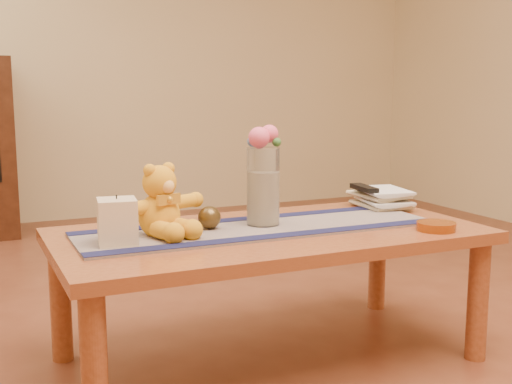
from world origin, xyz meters
name	(u,v)px	position (x,y,z in m)	size (l,w,h in m)	color
floor	(269,359)	(0.00, 0.00, 0.00)	(5.50, 5.50, 0.00)	#5B2A1A
wall_back	(95,24)	(0.00, 2.75, 1.35)	(5.50, 5.50, 0.00)	tan
coffee_table_top	(270,236)	(0.00, 0.00, 0.43)	(1.40, 0.70, 0.04)	brown
table_leg_fl	(94,368)	(-0.64, -0.29, 0.21)	(0.07, 0.07, 0.41)	brown
table_leg_fr	(478,301)	(0.64, -0.29, 0.21)	(0.07, 0.07, 0.41)	brown
table_leg_bl	(60,301)	(-0.64, 0.29, 0.21)	(0.07, 0.07, 0.41)	brown
table_leg_br	(377,260)	(0.64, 0.29, 0.21)	(0.07, 0.07, 0.41)	brown
persian_runner	(259,228)	(-0.03, 0.02, 0.45)	(1.20, 0.35, 0.01)	#1B1948
runner_border_near	(278,236)	(-0.03, -0.12, 0.46)	(1.20, 0.06, 0.00)	#13153A
runner_border_far	(242,219)	(-0.03, 0.17, 0.46)	(1.20, 0.06, 0.00)	#13153A
teddy_bear	(159,201)	(-0.36, 0.06, 0.56)	(0.31, 0.26, 0.21)	orange
pillar_candle	(117,221)	(-0.51, -0.01, 0.52)	(0.11, 0.11, 0.13)	beige
candle_wick	(116,197)	(-0.51, -0.01, 0.60)	(0.00, 0.00, 0.01)	black
glass_vase	(263,186)	(0.00, 0.05, 0.59)	(0.11, 0.11, 0.26)	silver
potpourri_fill	(263,198)	(0.00, 0.05, 0.55)	(0.09, 0.09, 0.18)	beige
rose_left	(259,137)	(-0.02, 0.04, 0.75)	(0.07, 0.07, 0.07)	#E95276
rose_right	(269,134)	(0.03, 0.06, 0.76)	(0.06, 0.06, 0.06)	#E95276
blue_flower_back	(261,138)	(0.01, 0.09, 0.75)	(0.04, 0.04, 0.04)	#5474B8
blue_flower_side	(252,141)	(-0.03, 0.07, 0.74)	(0.04, 0.04, 0.04)	#5474B8
leaf_sprig	(277,142)	(0.04, 0.03, 0.74)	(0.03, 0.03, 0.03)	#33662D
bronze_ball	(209,218)	(-0.19, 0.06, 0.50)	(0.08, 0.08, 0.08)	#483618
book_bottom	(362,207)	(0.49, 0.18, 0.46)	(0.17, 0.22, 0.02)	beige
book_lower	(364,202)	(0.49, 0.18, 0.48)	(0.16, 0.22, 0.02)	beige
book_upper	(361,197)	(0.48, 0.19, 0.50)	(0.17, 0.22, 0.02)	beige
book_top	(364,192)	(0.49, 0.18, 0.52)	(0.16, 0.22, 0.02)	beige
tv_remote	(364,188)	(0.48, 0.17, 0.54)	(0.04, 0.16, 0.02)	black
amber_dish	(436,226)	(0.49, -0.24, 0.46)	(0.13, 0.13, 0.03)	#BF5914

